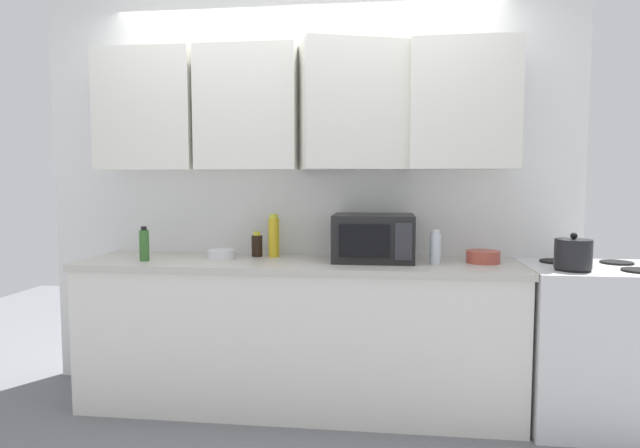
% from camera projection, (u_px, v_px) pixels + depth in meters
% --- Properties ---
extents(wall_back_with_cabinets, '(3.49, 0.51, 2.60)m').
position_uv_depth(wall_back_with_cabinets, '(303.00, 150.00, 3.34)').
color(wall_back_with_cabinets, white).
rests_on(wall_back_with_cabinets, ground_plane).
extents(counter_run, '(2.62, 0.63, 0.90)m').
position_uv_depth(counter_run, '(298.00, 334.00, 3.20)').
color(counter_run, white).
rests_on(counter_run, ground_plane).
extents(stove_range, '(0.76, 0.64, 0.91)m').
position_uv_depth(stove_range, '(592.00, 345.00, 2.98)').
color(stove_range, silver).
rests_on(stove_range, ground_plane).
extents(kettle, '(0.19, 0.19, 0.19)m').
position_uv_depth(kettle, '(573.00, 254.00, 2.82)').
color(kettle, black).
rests_on(kettle, stove_range).
extents(microwave, '(0.48, 0.37, 0.28)m').
position_uv_depth(microwave, '(373.00, 238.00, 3.16)').
color(microwave, black).
rests_on(microwave, counter_run).
extents(bottle_soy_dark, '(0.07, 0.07, 0.16)m').
position_uv_depth(bottle_soy_dark, '(257.00, 245.00, 3.35)').
color(bottle_soy_dark, black).
rests_on(bottle_soy_dark, counter_run).
extents(bottle_green_oil, '(0.06, 0.06, 0.21)m').
position_uv_depth(bottle_green_oil, '(144.00, 245.00, 3.16)').
color(bottle_green_oil, '#386B2D').
rests_on(bottle_green_oil, counter_run).
extents(bottle_clear_tall, '(0.06, 0.06, 0.20)m').
position_uv_depth(bottle_clear_tall, '(435.00, 248.00, 3.03)').
color(bottle_clear_tall, silver).
rests_on(bottle_clear_tall, counter_run).
extents(bottle_yellow_mustard, '(0.07, 0.07, 0.27)m').
position_uv_depth(bottle_yellow_mustard, '(274.00, 236.00, 3.32)').
color(bottle_yellow_mustard, gold).
rests_on(bottle_yellow_mustard, counter_run).
extents(bowl_ceramic_small, '(0.17, 0.17, 0.06)m').
position_uv_depth(bowl_ceramic_small, '(222.00, 254.00, 3.26)').
color(bowl_ceramic_small, silver).
rests_on(bowl_ceramic_small, counter_run).
extents(bowl_mixing_large, '(0.19, 0.19, 0.07)m').
position_uv_depth(bowl_mixing_large, '(483.00, 257.00, 3.09)').
color(bowl_mixing_large, '#B24C3D').
rests_on(bowl_mixing_large, counter_run).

